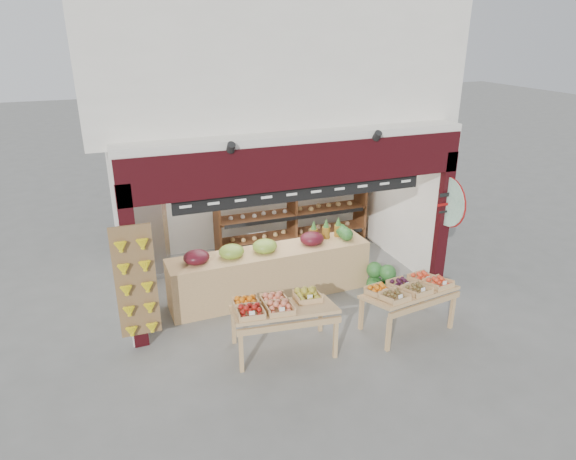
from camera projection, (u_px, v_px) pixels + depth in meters
The scene contains 11 objects.
ground at pixel (283, 286), 9.91m from camera, with size 60.00×60.00×0.00m, color slate.
shop_structure at pixel (253, 68), 9.86m from camera, with size 6.36×5.12×5.40m.
banana_board at pixel (136, 285), 7.59m from camera, with size 0.60×0.15×1.80m.
gift_sign at pixel (448, 202), 9.17m from camera, with size 0.04×0.93×0.92m.
back_shelving at pixel (292, 197), 11.03m from camera, with size 3.39×0.56×2.06m.
refrigerator at pixel (144, 227), 10.07m from camera, with size 0.78×0.78×1.99m, color silver.
cardboard_stack at pixel (226, 278), 9.73m from camera, with size 0.95×0.69×0.60m.
mid_counter at pixel (270, 272), 9.36m from camera, with size 3.72×0.81×1.15m.
display_table_left at pixel (276, 307), 7.68m from camera, with size 1.63×1.03×0.99m.
display_table_right at pixel (409, 289), 8.26m from camera, with size 1.55×1.01×0.94m.
watermelon_pile at pixel (385, 284), 9.52m from camera, with size 0.76×0.78×0.59m.
Camera 1 is at (-3.00, -8.27, 4.69)m, focal length 32.00 mm.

